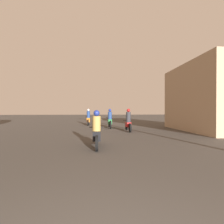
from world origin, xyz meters
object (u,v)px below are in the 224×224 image
Objects in this scene: motorcycle_green at (110,120)px; building_right_near at (210,98)px; motorcycle_black at (97,132)px; motorcycle_orange at (88,119)px; motorcycle_red at (128,122)px.

building_right_near is (7.09, -2.66, 1.76)m from motorcycle_green.
motorcycle_green is (1.16, 7.67, 0.04)m from motorcycle_black.
motorcycle_orange is at bearing 97.70° from motorcycle_black.
motorcycle_black is at bearing -97.05° from motorcycle_green.
motorcycle_black is 1.02× the size of motorcycle_red.
motorcycle_red is (2.25, 5.13, 0.04)m from motorcycle_black.
building_right_near reaches higher than motorcycle_green.
motorcycle_orange is at bearing 124.04° from motorcycle_green.
building_right_near reaches higher than motorcycle_black.
motorcycle_orange is 10.77m from building_right_near.
motorcycle_orange is (-0.74, 10.66, 0.05)m from motorcycle_black.
motorcycle_orange is (-1.90, 2.99, 0.01)m from motorcycle_green.
building_right_near is at bearing -18.98° from motorcycle_green.
motorcycle_black is 0.99× the size of motorcycle_orange.
motorcycle_orange is 0.29× the size of building_right_near.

